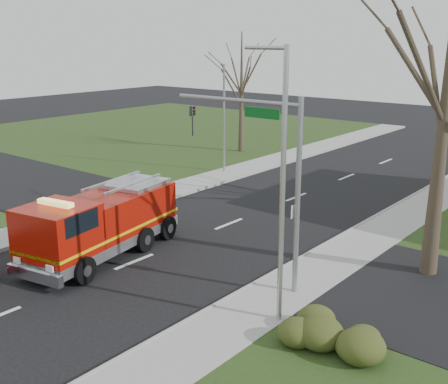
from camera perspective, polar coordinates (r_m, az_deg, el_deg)
The scene contains 9 objects.
ground at distance 22.65m, azimuth -9.12°, elevation -7.02°, with size 120.00×120.00×0.00m, color black.
sidewalk_right at distance 18.82m, azimuth 3.87°, elevation -11.45°, with size 2.40×80.00×0.15m, color #9E9E98.
sidewalk_left at distance 27.32m, azimuth -17.88°, elevation -3.47°, with size 2.40×80.00×0.15m, color #9E9E98.
hedge_corner at distance 16.54m, azimuth 9.98°, elevation -13.74°, with size 2.80×2.00×0.90m, color #303A15.
bare_tree_left at distance 42.61m, azimuth 1.79°, elevation 11.37°, with size 4.50×4.50×9.00m.
traffic_signal_mast at distance 18.99m, azimuth 4.31°, elevation 3.64°, with size 5.29×0.18×6.80m.
streetlight_pole at distance 16.36m, azimuth 5.82°, elevation 1.11°, with size 1.48×0.16×8.40m.
utility_pole_far at distance 36.17m, azimuth 0.00°, elevation 7.37°, with size 0.14×0.14×7.00m, color gray.
fire_engine at distance 23.05m, azimuth -12.47°, elevation -3.29°, with size 3.85×7.58×2.92m.
Camera 1 is at (15.81, -13.78, 8.58)m, focal length 45.00 mm.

